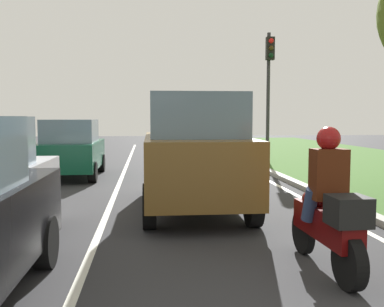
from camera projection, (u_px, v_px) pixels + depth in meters
name	position (u px, v px, depth m)	size (l,w,h in m)	color
ground_plane	(145.00, 177.00, 13.75)	(60.00, 60.00, 0.00)	#2D2D30
lane_line_center	(122.00, 177.00, 13.68)	(0.12, 32.00, 0.01)	silver
lane_line_right_edge	(258.00, 175.00, 14.12)	(0.12, 32.00, 0.01)	silver
curb_right	(273.00, 173.00, 14.17)	(0.24, 48.00, 0.12)	#9E9B93
car_suv_ahead	(194.00, 152.00, 8.79)	(2.01, 4.52, 2.28)	brown
car_hatchback_far	(72.00, 149.00, 13.52)	(1.75, 3.71, 1.78)	#0C472D
motorcycle	(328.00, 226.00, 5.22)	(0.41, 1.90, 1.01)	#590A0A
rider_person	(328.00, 173.00, 5.21)	(0.51, 0.41, 1.16)	#4C1E0C
traffic_light_near_right	(269.00, 75.00, 17.69)	(0.32, 0.50, 5.22)	#2D2D2D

